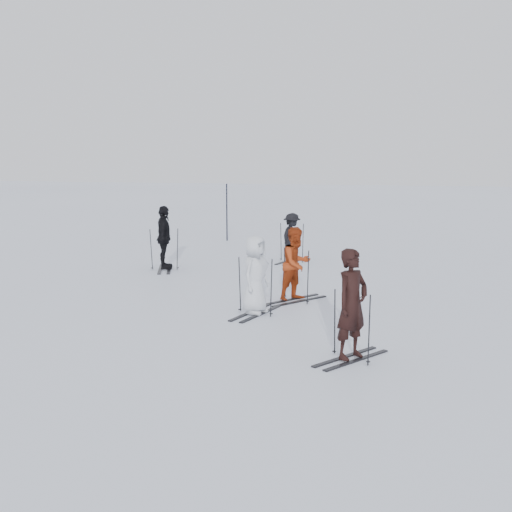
{
  "coord_description": "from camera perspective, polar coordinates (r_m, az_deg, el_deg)",
  "views": [
    {
      "loc": [
        3.77,
        -13.93,
        3.44
      ],
      "look_at": [
        0.0,
        1.0,
        1.0
      ],
      "focal_mm": 45.0,
      "sensor_mm": 36.0,
      "label": 1
    }
  ],
  "objects": [
    {
      "name": "skis_uphill_left",
      "position": [
        19.51,
        -8.15,
        0.66
      ],
      "size": [
        1.96,
        1.46,
        1.28
      ],
      "primitive_type": null,
      "rotation": [
        0.0,
        0.0,
        1.91
      ],
      "color": "black",
      "rests_on": "ground"
    },
    {
      "name": "skier_near_dark",
      "position": [
        10.91,
        8.53,
        -4.39
      ],
      "size": [
        0.75,
        0.82,
        1.87
      ],
      "primitive_type": "imported",
      "rotation": [
        0.0,
        0.0,
        0.98
      ],
      "color": "black",
      "rests_on": "ground"
    },
    {
      "name": "skis_grey",
      "position": [
        13.92,
        -0.06,
        -2.6
      ],
      "size": [
        1.94,
        1.36,
        1.28
      ],
      "primitive_type": null,
      "rotation": [
        0.0,
        0.0,
        1.31
      ],
      "color": "black",
      "rests_on": "ground"
    },
    {
      "name": "ground",
      "position": [
        14.84,
        -0.95,
        -4.4
      ],
      "size": [
        120.0,
        120.0,
        0.0
      ],
      "primitive_type": "plane",
      "color": "silver",
      "rests_on": "ground"
    },
    {
      "name": "skis_uphill_far",
      "position": [
        20.81,
        3.2,
        1.27
      ],
      "size": [
        1.96,
        1.37,
        1.29
      ],
      "primitive_type": null,
      "rotation": [
        0.0,
        0.0,
        1.3
      ],
      "color": "black",
      "rests_on": "ground"
    },
    {
      "name": "skis_red",
      "position": [
        15.19,
        3.59,
        -1.62
      ],
      "size": [
        1.98,
        1.79,
        1.29
      ],
      "primitive_type": null,
      "rotation": [
        0.0,
        0.0,
        0.95
      ],
      "color": "black",
      "rests_on": "ground"
    },
    {
      "name": "skier_uphill_left",
      "position": [
        19.47,
        -8.17,
        1.56
      ],
      "size": [
        0.81,
        1.2,
        1.9
      ],
      "primitive_type": "imported",
      "rotation": [
        0.0,
        0.0,
        1.91
      ],
      "color": "black",
      "rests_on": "ground"
    },
    {
      "name": "skier_red",
      "position": [
        15.15,
        3.6,
        -0.8
      ],
      "size": [
        1.02,
        1.07,
        1.73
      ],
      "primitive_type": "imported",
      "rotation": [
        0.0,
        0.0,
        0.95
      ],
      "color": "#963110",
      "rests_on": "ground"
    },
    {
      "name": "piste_marker",
      "position": [
        25.8,
        -2.61,
        3.9
      ],
      "size": [
        0.06,
        0.06,
        2.29
      ],
      "primitive_type": "cylinder",
      "rotation": [
        0.0,
        0.0,
        -0.19
      ],
      "color": "black",
      "rests_on": "ground"
    },
    {
      "name": "skis_near_dark",
      "position": [
        10.99,
        8.49,
        -6.04
      ],
      "size": [
        1.87,
        1.66,
        1.21
      ],
      "primitive_type": null,
      "rotation": [
        0.0,
        0.0,
        0.98
      ],
      "color": "black",
      "rests_on": "ground"
    },
    {
      "name": "skier_grey",
      "position": [
        13.88,
        -0.06,
        -1.76
      ],
      "size": [
        0.74,
        0.94,
        1.7
      ],
      "primitive_type": "imported",
      "rotation": [
        0.0,
        0.0,
        1.31
      ],
      "color": "silver",
      "rests_on": "ground"
    },
    {
      "name": "skier_uphill_far",
      "position": [
        20.79,
        3.21,
        1.62
      ],
      "size": [
        0.82,
        1.12,
        1.55
      ],
      "primitive_type": "imported",
      "rotation": [
        0.0,
        0.0,
        1.3
      ],
      "color": "black",
      "rests_on": "ground"
    }
  ]
}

